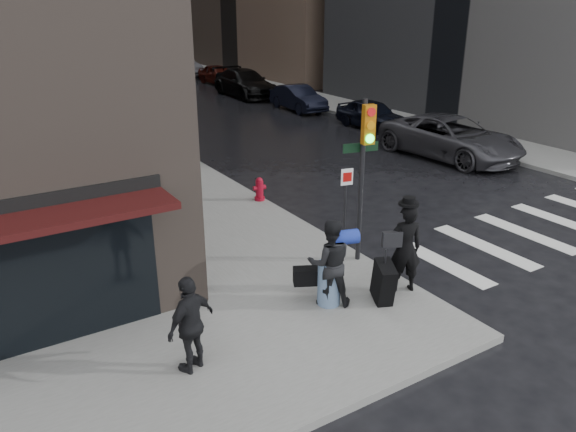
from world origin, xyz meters
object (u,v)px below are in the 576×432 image
parked_car_0 (451,137)px  parked_car_3 (245,83)px  traffic_light (363,160)px  parked_car_1 (372,114)px  parked_car_5 (181,66)px  man_jeans (329,262)px  man_greycoat (191,324)px  parked_car_4 (219,75)px  man_overcoat (401,254)px  fire_hydrant (259,190)px  parked_car_2 (298,98)px

parked_car_0 → parked_car_3: parked_car_3 is taller
traffic_light → parked_car_0: size_ratio=0.65×
parked_car_1 → parked_car_5: (-0.51, 22.54, 0.12)m
man_jeans → man_greycoat: bearing=36.7°
parked_car_4 → parked_car_5: 5.67m
parked_car_3 → parked_car_5: bearing=89.9°
parked_car_5 → man_overcoat: bearing=-108.6°
parked_car_4 → traffic_light: bearing=-113.4°
traffic_light → parked_car_4: size_ratio=0.94×
man_overcoat → fire_hydrant: bearing=-70.2°
traffic_light → parked_car_5: bearing=87.6°
fire_hydrant → parked_car_5: 30.34m
parked_car_2 → parked_car_4: bearing=88.4°
man_jeans → parked_car_4: man_jeans is taller
fire_hydrant → parked_car_1: parked_car_1 is taller
man_overcoat → parked_car_0: man_overcoat is taller
man_jeans → parked_car_1: (11.50, 12.41, -0.38)m
man_greycoat → parked_car_5: man_greycoat is taller
man_overcoat → man_greycoat: (-4.58, -0.13, -0.03)m
parked_car_0 → parked_car_4: parked_car_0 is taller
parked_car_1 → parked_car_2: 5.66m
parked_car_3 → parked_car_5: parked_car_3 is taller
fire_hydrant → man_greycoat: bearing=-126.9°
parked_car_0 → parked_car_2: size_ratio=1.41×
parked_car_5 → parked_car_1: bearing=-92.3°
parked_car_0 → traffic_light: bearing=-152.8°
fire_hydrant → parked_car_1: bearing=33.4°
man_overcoat → parked_car_0: (9.21, 7.17, -0.23)m
traffic_light → parked_car_0: 10.70m
fire_hydrant → parked_car_4: 25.24m
man_overcoat → parked_car_2: size_ratio=0.51×
man_greycoat → parked_car_2: 23.32m
man_greycoat → parked_car_1: bearing=-162.7°
parked_car_3 → parked_car_5: (0.28, 11.27, -0.03)m
traffic_light → parked_car_0: bearing=44.7°
man_overcoat → man_jeans: size_ratio=1.16×
parked_car_2 → parked_car_4: (0.58, 11.27, 0.00)m
man_greycoat → parked_car_2: bearing=-151.4°
fire_hydrant → parked_car_5: size_ratio=0.15×
man_jeans → fire_hydrant: size_ratio=2.54×
man_overcoat → fire_hydrant: (0.34, 6.44, -0.56)m
man_overcoat → parked_car_4: size_ratio=0.53×
parked_car_3 → fire_hydrant: bearing=-115.4°
traffic_light → man_overcoat: bearing=-85.3°
parked_car_2 → parked_car_3: size_ratio=0.73×
parked_car_2 → man_jeans: bearing=-120.0°
man_jeans → parked_car_4: (11.58, 29.32, -0.37)m
parked_car_0 → parked_car_2: parked_car_0 is taller
parked_car_1 → parked_car_4: parked_car_4 is taller
parked_car_2 → parked_car_5: 16.91m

